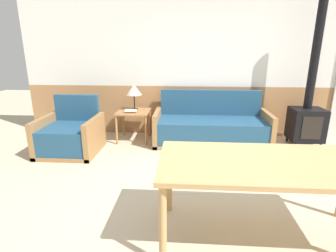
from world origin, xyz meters
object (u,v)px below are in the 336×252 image
at_px(couch, 211,128).
at_px(table_lamp, 134,90).
at_px(side_table, 134,115).
at_px(dining_table, 269,169).
at_px(wood_stove, 308,111).
at_px(armchair, 71,136).

distance_m(couch, table_lamp, 1.57).
bearing_deg(couch, side_table, 177.04).
bearing_deg(table_lamp, dining_table, -58.01).
distance_m(side_table, table_lamp, 0.47).
relative_size(dining_table, wood_stove, 0.76).
xyz_separation_m(armchair, dining_table, (2.60, -1.91, 0.41)).
distance_m(table_lamp, wood_stove, 3.09).
distance_m(armchair, dining_table, 3.25).
distance_m(dining_table, wood_stove, 2.88).
bearing_deg(dining_table, armchair, 143.76).
relative_size(armchair, dining_table, 0.49).
bearing_deg(side_table, couch, -2.96).
relative_size(armchair, table_lamp, 1.93).
bearing_deg(table_lamp, couch, -7.09).
height_order(table_lamp, dining_table, table_lamp).
xyz_separation_m(side_table, table_lamp, (0.00, 0.10, 0.45)).
bearing_deg(dining_table, side_table, 123.04).
height_order(armchair, side_table, armchair).
height_order(table_lamp, wood_stove, wood_stove).
xyz_separation_m(side_table, dining_table, (1.67, -2.57, 0.21)).
xyz_separation_m(table_lamp, wood_stove, (3.07, -0.16, -0.32)).
bearing_deg(side_table, table_lamp, 89.05).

